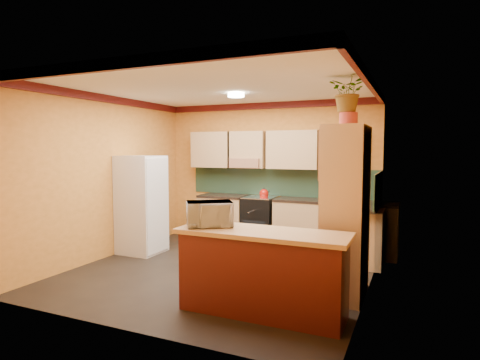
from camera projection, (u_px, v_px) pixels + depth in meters
name	position (u px, v px, depth m)	size (l,w,h in m)	color
room_shell	(229.00, 131.00, 6.03)	(4.24, 4.24, 2.72)	black
base_cabinets_back	(292.00, 224.00, 7.32)	(3.65, 0.60, 0.88)	tan
countertop_back	(292.00, 199.00, 7.28)	(3.65, 0.62, 0.04)	black
stove	(260.00, 221.00, 7.57)	(0.58, 0.58, 0.91)	black
kettle	(264.00, 193.00, 7.44)	(0.17, 0.17, 0.18)	#A8140B
sink	(335.00, 200.00, 6.97)	(0.48, 0.40, 0.03)	silver
base_cabinets_right	(356.00, 237.00, 6.27)	(0.60, 0.80, 0.88)	tan
countertop_right	(357.00, 208.00, 6.23)	(0.62, 0.80, 0.04)	black
fridge	(141.00, 204.00, 6.99)	(0.68, 0.66, 1.70)	silver
pantry	(346.00, 212.00, 4.92)	(0.48, 0.90, 2.10)	tan
fern_pot	(348.00, 119.00, 4.88)	(0.22, 0.22, 0.16)	#AB3729
fern	(349.00, 92.00, 4.85)	(0.45, 0.39, 0.50)	tan
breakfast_bar	(262.00, 275.00, 4.40)	(1.80, 0.55, 0.88)	#551A13
bar_top	(262.00, 233.00, 4.37)	(1.90, 0.65, 0.05)	tan
microwave	(209.00, 214.00, 4.62)	(0.52, 0.35, 0.29)	silver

